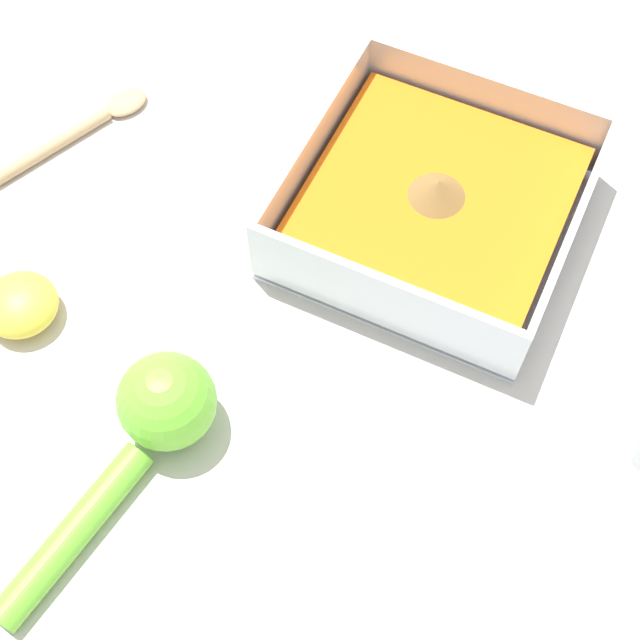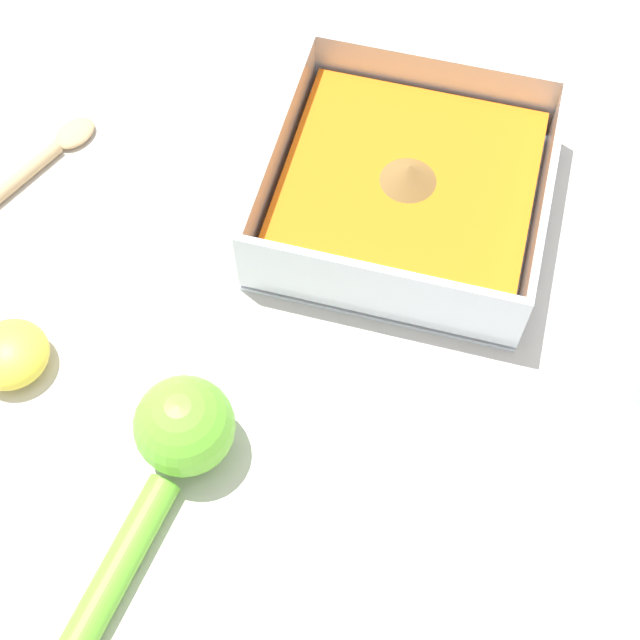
% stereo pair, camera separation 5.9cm
% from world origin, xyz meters
% --- Properties ---
extents(ground_plane, '(4.00, 4.00, 0.00)m').
position_xyz_m(ground_plane, '(0.00, 0.00, 0.00)').
color(ground_plane, beige).
extents(square_dish, '(0.22, 0.22, 0.07)m').
position_xyz_m(square_dish, '(-0.01, 0.05, 0.02)').
color(square_dish, silver).
rests_on(square_dish, ground_plane).
extents(lemon_squeezer, '(0.07, 0.21, 0.07)m').
position_xyz_m(lemon_squeezer, '(-0.12, -0.22, 0.03)').
color(lemon_squeezer, '#6BC633').
rests_on(lemon_squeezer, ground_plane).
extents(lemon_half, '(0.06, 0.06, 0.03)m').
position_xyz_m(lemon_half, '(-0.26, -0.17, 0.02)').
color(lemon_half, yellow).
rests_on(lemon_half, ground_plane).
extents(wooden_spoon, '(0.11, 0.22, 0.01)m').
position_xyz_m(wooden_spoon, '(-0.34, -0.02, 0.01)').
color(wooden_spoon, tan).
rests_on(wooden_spoon, ground_plane).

